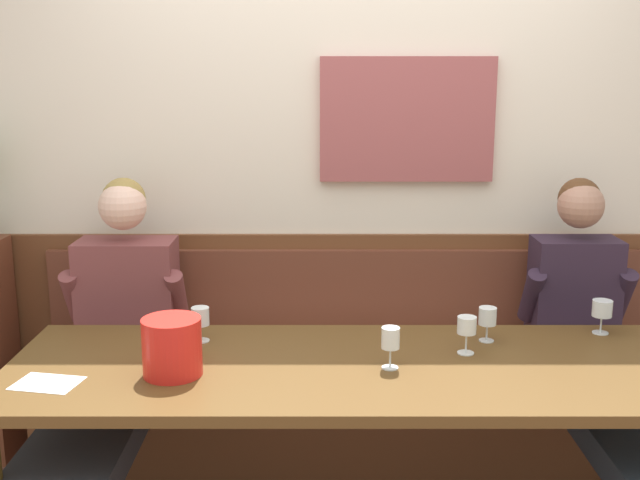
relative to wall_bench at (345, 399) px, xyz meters
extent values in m
cube|color=silver|center=(0.00, 0.26, 1.12)|extent=(6.80, 0.08, 2.80)
cube|color=#974C4E|center=(0.26, 0.20, 1.25)|extent=(0.78, 0.04, 0.55)
cube|color=brown|center=(0.00, 0.21, 0.22)|extent=(6.80, 0.03, 1.01)
cube|color=brown|center=(0.00, -0.02, -0.06)|extent=(2.77, 0.42, 0.44)
cube|color=brown|center=(0.00, -0.02, 0.18)|extent=(2.72, 0.39, 0.05)
cube|color=brown|center=(0.00, 0.17, 0.43)|extent=(2.77, 0.04, 0.45)
cube|color=#54391A|center=(0.00, -0.71, 0.44)|extent=(2.47, 0.84, 0.04)
cylinder|color=#553813|center=(-1.17, -0.36, 0.07)|extent=(0.07, 0.07, 0.70)
cylinder|color=brown|center=(1.17, -0.36, 0.07)|extent=(0.07, 0.07, 0.70)
cube|color=#292C33|center=(-0.97, -0.62, 0.15)|extent=(0.36, 1.12, 0.11)
cube|color=brown|center=(-0.97, -0.02, 0.48)|extent=(0.42, 0.23, 0.54)
sphere|color=beige|center=(-0.97, -0.03, 0.90)|extent=(0.20, 0.20, 0.20)
sphere|color=olive|center=(-0.97, 0.00, 0.93)|extent=(0.19, 0.19, 0.19)
cylinder|color=brown|center=(-1.20, -0.06, 0.51)|extent=(0.08, 0.20, 0.27)
cylinder|color=brown|center=(-0.75, -0.06, 0.51)|extent=(0.08, 0.20, 0.27)
cube|color=#242F3B|center=(0.99, -0.62, 0.15)|extent=(0.31, 1.12, 0.11)
cube|color=#2B1D2F|center=(0.99, -0.02, 0.48)|extent=(0.37, 0.21, 0.55)
sphere|color=#A47561|center=(0.99, -0.03, 0.90)|extent=(0.20, 0.20, 0.20)
sphere|color=#53341D|center=(0.99, 0.00, 0.93)|extent=(0.18, 0.18, 0.18)
cylinder|color=#2B1D2F|center=(0.79, -0.06, 0.51)|extent=(0.08, 0.20, 0.27)
cylinder|color=#2B1D2F|center=(1.18, -0.06, 0.51)|extent=(0.08, 0.20, 0.27)
cylinder|color=red|center=(-0.63, -0.81, 0.55)|extent=(0.20, 0.20, 0.20)
cylinder|color=silver|center=(0.51, -0.48, 0.46)|extent=(0.06, 0.06, 0.00)
cylinder|color=silver|center=(0.51, -0.48, 0.49)|extent=(0.01, 0.01, 0.06)
cylinder|color=silver|center=(0.51, -0.48, 0.56)|extent=(0.07, 0.07, 0.07)
cylinder|color=#E5DA85|center=(0.51, -0.48, 0.54)|extent=(0.06, 0.06, 0.03)
cylinder|color=silver|center=(0.98, -0.39, 0.46)|extent=(0.06, 0.06, 0.00)
cylinder|color=silver|center=(0.98, -0.39, 0.49)|extent=(0.01, 0.01, 0.07)
cylinder|color=silver|center=(0.98, -0.39, 0.56)|extent=(0.08, 0.08, 0.06)
cylinder|color=silver|center=(0.40, -0.61, 0.46)|extent=(0.06, 0.06, 0.00)
cylinder|color=silver|center=(0.40, -0.61, 0.50)|extent=(0.01, 0.01, 0.07)
cylinder|color=silver|center=(0.40, -0.61, 0.56)|extent=(0.07, 0.07, 0.06)
cylinder|color=beige|center=(0.40, -0.61, 0.54)|extent=(0.06, 0.06, 0.02)
cylinder|color=silver|center=(-0.58, -0.48, 0.46)|extent=(0.06, 0.06, 0.00)
cylinder|color=silver|center=(-0.58, -0.48, 0.49)|extent=(0.01, 0.01, 0.06)
cylinder|color=silver|center=(-0.58, -0.48, 0.55)|extent=(0.07, 0.07, 0.07)
cylinder|color=#E3D47E|center=(-0.58, -0.48, 0.53)|extent=(0.06, 0.06, 0.02)
cylinder|color=silver|center=(0.11, -0.75, 0.46)|extent=(0.06, 0.06, 0.00)
cylinder|color=silver|center=(0.11, -0.75, 0.49)|extent=(0.01, 0.01, 0.07)
cylinder|color=silver|center=(0.11, -0.75, 0.57)|extent=(0.06, 0.06, 0.07)
cylinder|color=#F3CE87|center=(0.11, -0.75, 0.54)|extent=(0.06, 0.06, 0.03)
cube|color=white|center=(-1.03, -0.88, 0.46)|extent=(0.24, 0.19, 0.00)
camera|label=1|loc=(-0.13, -3.25, 1.47)|focal=42.94mm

